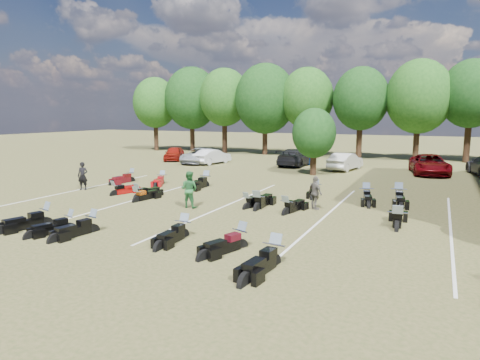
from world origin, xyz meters
The scene contains 33 objects.
ground centered at (0.00, 0.00, 0.00)m, with size 160.00×160.00×0.00m, color brown.
car_0 centered at (-17.00, 19.63, 0.67)m, with size 1.58×3.92×1.34m, color maroon.
car_1 centered at (-12.24, 18.64, 0.67)m, with size 1.41×4.04×1.33m, color silver.
car_2 centered at (-13.52, 18.62, 0.70)m, with size 2.31×5.00×1.39m, color #989CA1.
car_3 centered at (-4.90, 20.44, 0.75)m, with size 2.10×5.16×1.50m, color black.
car_4 centered at (-4.85, 20.47, 0.67)m, with size 1.59×3.94×1.34m, color navy.
car_5 centered at (-0.40, 19.34, 0.70)m, with size 1.48×4.23×1.40m, color #AEAEA9.
car_6 centered at (5.80, 19.57, 0.75)m, with size 2.47×5.36×1.49m, color #590509.
person_black centered at (-12.76, 3.57, 0.84)m, with size 0.61×0.40×1.68m, color black.
person_green centered at (-4.42, 2.08, 0.89)m, with size 0.87×0.68×1.79m, color #235D2D.
person_grey centered at (1.22, 4.21, 0.81)m, with size 0.94×0.39×1.61m, color #534F47.
motorcycle_0 centered at (-7.97, -3.28, 0.00)m, with size 0.76×2.38×1.33m, color black, non-canonical shape.
motorcycle_1 centered at (-5.51, -3.23, 0.00)m, with size 0.70×2.20×1.22m, color black, non-canonical shape.
motorcycle_2 centered at (-6.50, -3.42, 0.00)m, with size 0.66×2.06×1.15m, color black, non-canonical shape.
motorcycle_3 centered at (-1.93, -2.36, 0.00)m, with size 0.70×2.20×1.23m, color black, non-canonical shape.
motorcycle_4 centered at (2.12, -3.71, 0.00)m, with size 0.76×2.40×1.34m, color black, non-canonical shape.
motorcycle_5 centered at (0.50, -2.63, 0.00)m, with size 0.72×2.25×1.25m, color black, non-canonical shape.
motorcycle_7 centered at (-9.84, 2.97, 0.00)m, with size 0.66×2.08×1.16m, color maroon, non-canonical shape.
motorcycle_8 centered at (-7.59, 2.07, 0.00)m, with size 0.65×2.04×1.14m, color black, non-canonical shape.
motorcycle_9 centered at (-7.99, 2.68, 0.00)m, with size 0.68×2.15×1.20m, color black, non-canonical shape.
motorcycle_10 centered at (-1.77, 3.01, 0.00)m, with size 0.65×2.05×1.14m, color black, non-canonical shape.
motorcycle_11 centered at (-1.23, 2.96, 0.00)m, with size 0.77×2.40×1.34m, color black, non-canonical shape.
motorcycle_12 centered at (0.30, 2.69, 0.00)m, with size 0.70×2.18×1.22m, color black, non-canonical shape.
motorcycle_13 centered at (5.08, 2.07, 0.00)m, with size 0.80×2.51×1.40m, color black, non-canonical shape.
motorcycle_14 centered at (-12.21, 7.27, 0.00)m, with size 0.71×2.23×1.24m, color #500B11, non-canonical shape.
motorcycle_15 centered at (-9.86, 7.51, 0.00)m, with size 0.67×2.10×1.17m, color #990B0F, non-canonical shape.
motorcycle_16 centered at (-6.68, 7.63, 0.00)m, with size 0.80×2.51×1.40m, color black, non-canonical shape.
motorcycle_17 centered at (0.21, 8.08, 0.00)m, with size 0.67×2.09×1.16m, color black, non-canonical shape.
motorcycle_19 centered at (4.65, 7.67, 0.00)m, with size 0.81×2.53×1.41m, color black, non-canonical shape.
motorcycle_20 centered at (3.08, 7.40, 0.00)m, with size 0.75×2.35×1.31m, color black, non-canonical shape.
tree_line centered at (-1.00, 29.00, 6.31)m, with size 56.00×6.00×9.79m.
young_tree_midfield centered at (-2.00, 15.50, 3.09)m, with size 3.20×3.20×4.70m.
parking_lines centered at (-3.00, 3.00, 0.01)m, with size 20.10×14.00×0.01m.
Camera 1 is at (6.39, -15.26, 4.50)m, focal length 32.00 mm.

